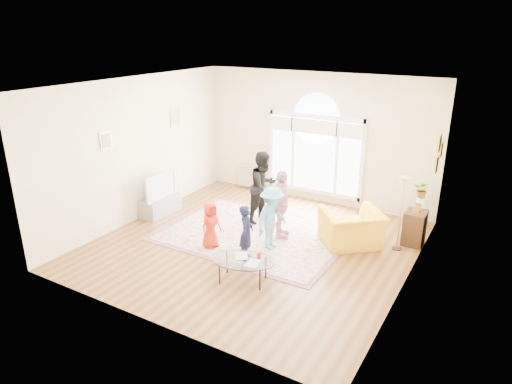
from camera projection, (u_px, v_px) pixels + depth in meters
The scene contains 18 objects.
ground at pixel (254, 245), 9.30m from camera, with size 6.00×6.00×0.00m, color brown.
room_shell at pixel (314, 141), 11.05m from camera, with size 6.00×6.00×6.00m.
area_rug at pixel (254, 234), 9.73m from camera, with size 3.60×2.60×0.02m, color beige.
rug_border at pixel (254, 235), 9.73m from camera, with size 3.80×2.80×0.01m, color #874D5E.
tv_console at pixel (160, 205), 10.78m from camera, with size 0.45×1.00×0.42m, color gray.
television at pixel (159, 185), 10.60m from camera, with size 0.17×1.05×0.60m.
coffee_table at pixel (243, 261), 7.84m from camera, with size 1.28×0.99×0.54m.
armchair at pixel (351, 228), 9.16m from camera, with size 1.14×1.00×0.74m, color yellow.
side_cabinet at pixel (415, 228), 9.24m from camera, with size 0.40×0.50×0.70m, color black.
floor_lamp at pixel (404, 188), 8.69m from camera, with size 0.29×0.29×1.51m.
plant_pedestal at pixel (420, 213), 9.98m from camera, with size 0.20×0.20×0.70m, color white.
potted_plant at pixel (423, 190), 9.80m from camera, with size 0.34×0.29×0.37m, color #33722D.
leaning_picture at pixel (250, 188), 12.52m from camera, with size 0.80×0.05×0.62m, color tan.
child_red at pixel (211, 225), 9.02m from camera, with size 0.46×0.30×0.94m, color red.
child_navy at pixel (246, 233), 8.49m from camera, with size 0.40×0.26×1.10m, color #121533.
child_black at pixel (264, 187), 10.13m from camera, with size 0.79×0.61×1.62m, color black.
child_pink at pixel (281, 205), 9.37m from camera, with size 0.85×0.35×1.45m, color pink.
child_blue at pixel (272, 218), 8.92m from camera, with size 0.83×0.48×1.29m, color #5BA9CB.
Camera 1 is at (4.27, -7.20, 4.19)m, focal length 32.00 mm.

